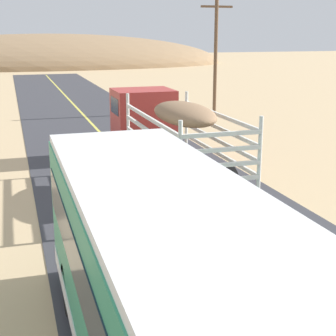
% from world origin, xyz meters
% --- Properties ---
extents(ground_plane, '(240.00, 240.00, 0.00)m').
position_xyz_m(ground_plane, '(0.00, 0.00, 0.00)').
color(ground_plane, tan).
extents(road_surface, '(8.00, 120.00, 0.02)m').
position_xyz_m(road_surface, '(0.00, 0.00, 0.01)').
color(road_surface, '#38383D').
rests_on(road_surface, ground).
extents(road_centre_line, '(0.16, 117.60, 0.00)m').
position_xyz_m(road_centre_line, '(0.00, 0.00, 0.02)').
color(road_centre_line, '#D8CC4C').
rests_on(road_centre_line, road_surface).
extents(livestock_truck, '(2.53, 9.70, 3.02)m').
position_xyz_m(livestock_truck, '(0.95, 11.30, 1.79)').
color(livestock_truck, '#B2332D').
rests_on(livestock_truck, road_surface).
extents(bus, '(2.54, 10.00, 3.21)m').
position_xyz_m(bus, '(-2.55, -1.91, 1.75)').
color(bus, '#2D8C66').
rests_on(bus, road_surface).
extents(power_pole_mid, '(2.20, 0.24, 7.50)m').
position_xyz_m(power_pole_mid, '(8.83, 24.41, 4.03)').
color(power_pole_mid, brown).
rests_on(power_pole_mid, ground).
extents(distant_hill, '(59.47, 27.11, 10.10)m').
position_xyz_m(distant_hill, '(1.77, 78.46, 0.00)').
color(distant_hill, '#957553').
rests_on(distant_hill, ground).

